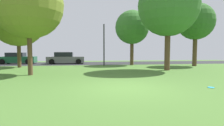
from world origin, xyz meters
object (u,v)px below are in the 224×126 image
Objects in this scene: birch_tree_lone at (168,6)px; maple_tree_far at (18,20)px; maple_tree_near at (196,22)px; frisbee_disc at (211,87)px; oak_tree_left at (28,4)px; oak_tree_center at (132,27)px; street_lamp_post at (104,45)px; parked_car_green at (18,59)px; parked_car_grey at (66,58)px.

maple_tree_far is (-12.90, 4.54, -0.67)m from birch_tree_lone.
maple_tree_near is 13.12m from frisbee_disc.
oak_tree_left is at bearing 148.26° from frisbee_disc.
oak_tree_center is at bearing 6.61° from maple_tree_far.
birch_tree_lone reaches higher than maple_tree_far.
oak_tree_left is at bearing -128.00° from street_lamp_post.
birch_tree_lone is 28.21× the size of frisbee_disc.
maple_tree_far is at bearing -69.11° from parked_car_green.
maple_tree_near is 0.97× the size of oak_tree_left.
birch_tree_lone reaches higher than oak_tree_left.
frisbee_disc is at bearing -44.86° from maple_tree_far.
maple_tree_near is 1.58× the size of parked_car_green.
oak_tree_left is at bearing -161.17° from maple_tree_near.
oak_tree_left is at bearing -96.13° from parked_car_grey.
maple_tree_near is at bearing -19.59° from oak_tree_center.
birch_tree_lone is 1.09× the size of maple_tree_far.
maple_tree_far is at bearing -130.16° from parked_car_grey.
street_lamp_post is (-3.19, -0.20, -1.97)m from oak_tree_center.
street_lamp_post reaches higher than parked_car_grey.
street_lamp_post is at bearing 104.35° from frisbee_disc.
oak_tree_center reaches higher than street_lamp_post.
parked_car_green is at bearing 173.48° from parked_car_grey.
street_lamp_post reaches higher than frisbee_disc.
frisbee_disc is (0.04, -12.81, -4.21)m from oak_tree_center.
parked_car_green is 0.93× the size of parked_car_grey.
maple_tree_far is at bearing 135.14° from frisbee_disc.
maple_tree_near reaches higher than oak_tree_center.
maple_tree_far reaches higher than oak_tree_center.
oak_tree_left is 11.34m from parked_car_grey.
parked_car_green is 0.92× the size of street_lamp_post.
parked_car_green is (-13.50, 3.91, -3.57)m from oak_tree_center.
street_lamp_post is (10.31, -4.11, 1.61)m from parked_car_green.
oak_tree_left is 9.37m from street_lamp_post.
frisbee_disc is 13.21m from street_lamp_post.
birch_tree_lone is 1.24× the size of oak_tree_center.
maple_tree_far reaches higher than frisbee_disc.
parked_car_green is 5.89m from parked_car_grey.
oak_tree_left is 1.50× the size of street_lamp_post.
parked_car_grey is (1.14, 10.60, -3.89)m from oak_tree_left.
parked_car_grey reaches higher than frisbee_disc.
birch_tree_lone reaches higher than parked_car_green.
birch_tree_lone is 10.31m from oak_tree_left.
birch_tree_lone is (-4.86, -3.64, 0.53)m from maple_tree_near.
maple_tree_near reaches higher than parked_car_grey.
maple_tree_far reaches higher than maple_tree_near.
maple_tree_far is 6.81m from parked_car_green.
oak_tree_center is 1.37× the size of parked_car_grey.
maple_tree_near is at bearing 18.83° from oak_tree_left.
oak_tree_center reaches higher than frisbee_disc.
street_lamp_post is at bearing -21.73° from parked_car_green.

